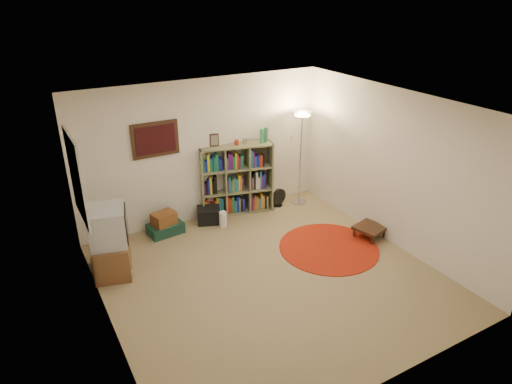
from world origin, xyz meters
TOP-DOWN VIEW (x-y plane):
  - room at (-0.05, 0.05)m, footprint 4.54×4.54m
  - bookshelf at (0.53, 2.13)m, footprint 1.36×0.68m
  - floor_lamp at (1.77, 1.86)m, footprint 0.41×0.41m
  - floor_fan at (1.35, 1.93)m, footprint 0.31×0.20m
  - tv_stand at (-1.93, 1.26)m, footprint 0.66×0.82m
  - dvd_box at (-1.89, 1.08)m, footprint 0.31×0.26m
  - suitcase at (-0.90, 1.98)m, footprint 0.61×0.43m
  - wicker_basket at (-0.91, 1.97)m, footprint 0.44×0.36m
  - duffel_bag at (-0.09, 1.99)m, footprint 0.49×0.45m
  - paper_towel at (0.07, 1.72)m, footprint 0.16×0.16m
  - red_rug at (1.23, 0.22)m, footprint 1.60×1.60m
  - side_table at (2.04, 0.16)m, footprint 0.54×0.54m

SIDE VIEW (x-z plane):
  - red_rug at x=1.23m, z-range 0.00..0.01m
  - dvd_box at x=-1.89m, z-range 0.00..0.10m
  - suitcase at x=-0.90m, z-range 0.00..0.18m
  - duffel_bag at x=-0.09m, z-range 0.00..0.28m
  - paper_towel at x=0.07m, z-range 0.00..0.28m
  - side_table at x=2.04m, z-range 0.07..0.27m
  - floor_fan at x=1.35m, z-range 0.00..0.35m
  - wicker_basket at x=-0.91m, z-range 0.18..0.40m
  - tv_stand at x=-1.93m, z-range -0.02..1.02m
  - bookshelf at x=0.53m, z-range -0.15..1.42m
  - room at x=-0.05m, z-range -0.01..2.53m
  - floor_lamp at x=1.77m, z-range 0.60..2.40m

